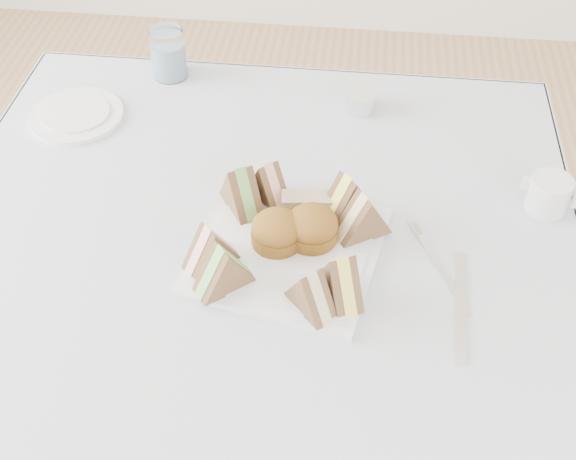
# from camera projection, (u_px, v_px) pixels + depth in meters

# --- Properties ---
(table) EXTENTS (0.90, 0.90, 0.74)m
(table) POSITION_uv_depth(u_px,v_px,m) (258.00, 385.00, 1.37)
(table) COLOR brown
(table) RESTS_ON floor
(tablecloth) EXTENTS (1.02, 1.02, 0.01)m
(tablecloth) POSITION_uv_depth(u_px,v_px,m) (251.00, 251.00, 1.11)
(tablecloth) COLOR silver
(tablecloth) RESTS_ON table
(serving_plate) EXTENTS (0.31, 0.31, 0.01)m
(serving_plate) POSITION_uv_depth(u_px,v_px,m) (288.00, 250.00, 1.09)
(serving_plate) COLOR silver
(serving_plate) RESTS_ON tablecloth
(sandwich_fl_a) EXTENTS (0.09, 0.08, 0.07)m
(sandwich_fl_a) POSITION_uv_depth(u_px,v_px,m) (210.00, 246.00, 1.04)
(sandwich_fl_a) COLOR brown
(sandwich_fl_a) RESTS_ON serving_plate
(sandwich_fl_b) EXTENTS (0.09, 0.09, 0.08)m
(sandwich_fl_b) POSITION_uv_depth(u_px,v_px,m) (223.00, 267.00, 1.01)
(sandwich_fl_b) COLOR brown
(sandwich_fl_b) RESTS_ON serving_plate
(sandwich_fr_a) EXTENTS (0.07, 0.10, 0.08)m
(sandwich_fr_a) POSITION_uv_depth(u_px,v_px,m) (341.00, 276.00, 1.00)
(sandwich_fr_a) COLOR brown
(sandwich_fr_a) RESTS_ON serving_plate
(sandwich_fr_b) EXTENTS (0.08, 0.08, 0.07)m
(sandwich_fr_b) POSITION_uv_depth(u_px,v_px,m) (311.00, 290.00, 0.98)
(sandwich_fr_b) COLOR brown
(sandwich_fr_b) RESTS_ON serving_plate
(sandwich_bl_a) EXTENTS (0.08, 0.10, 0.08)m
(sandwich_bl_a) POSITION_uv_depth(u_px,v_px,m) (241.00, 188.00, 1.12)
(sandwich_bl_a) COLOR brown
(sandwich_bl_a) RESTS_ON serving_plate
(sandwich_bl_b) EXTENTS (0.08, 0.08, 0.07)m
(sandwich_bl_b) POSITION_uv_depth(u_px,v_px,m) (268.00, 181.00, 1.14)
(sandwich_bl_b) COLOR brown
(sandwich_bl_b) RESTS_ON serving_plate
(sandwich_br_a) EXTENTS (0.10, 0.08, 0.08)m
(sandwich_br_a) POSITION_uv_depth(u_px,v_px,m) (363.00, 215.00, 1.08)
(sandwich_br_a) COLOR brown
(sandwich_br_a) RESTS_ON serving_plate
(sandwich_br_b) EXTENTS (0.09, 0.09, 0.08)m
(sandwich_br_b) POSITION_uv_depth(u_px,v_px,m) (347.00, 196.00, 1.11)
(sandwich_br_b) COLOR brown
(sandwich_br_b) RESTS_ON serving_plate
(scone_left) EXTENTS (0.09, 0.09, 0.05)m
(scone_left) POSITION_uv_depth(u_px,v_px,m) (277.00, 230.00, 1.08)
(scone_left) COLOR brown
(scone_left) RESTS_ON serving_plate
(scone_right) EXTENTS (0.09, 0.09, 0.05)m
(scone_right) POSITION_uv_depth(u_px,v_px,m) (312.00, 226.00, 1.08)
(scone_right) COLOR brown
(scone_right) RESTS_ON serving_plate
(pastry_slice) EXTENTS (0.08, 0.04, 0.04)m
(pastry_slice) POSITION_uv_depth(u_px,v_px,m) (307.00, 205.00, 1.13)
(pastry_slice) COLOR tan
(pastry_slice) RESTS_ON serving_plate
(side_plate) EXTENTS (0.22, 0.22, 0.01)m
(side_plate) POSITION_uv_depth(u_px,v_px,m) (76.00, 116.00, 1.34)
(side_plate) COLOR silver
(side_plate) RESTS_ON tablecloth
(water_glass) EXTENTS (0.07, 0.07, 0.10)m
(water_glass) POSITION_uv_depth(u_px,v_px,m) (168.00, 53.00, 1.40)
(water_glass) COLOR white
(water_glass) RESTS_ON tablecloth
(tea_strainer) EXTENTS (0.09, 0.09, 0.04)m
(tea_strainer) POSITION_uv_depth(u_px,v_px,m) (361.00, 101.00, 1.35)
(tea_strainer) COLOR silver
(tea_strainer) RESTS_ON tablecloth
(knife) EXTENTS (0.03, 0.20, 0.00)m
(knife) POSITION_uv_depth(u_px,v_px,m) (461.00, 306.00, 1.02)
(knife) COLOR silver
(knife) RESTS_ON tablecloth
(fork) EXTENTS (0.07, 0.15, 0.00)m
(fork) POSITION_uv_depth(u_px,v_px,m) (443.00, 274.00, 1.07)
(fork) COLOR silver
(fork) RESTS_ON tablecloth
(creamer_jug) EXTENTS (0.08, 0.08, 0.06)m
(creamer_jug) POSITION_uv_depth(u_px,v_px,m) (549.00, 194.00, 1.15)
(creamer_jug) COLOR silver
(creamer_jug) RESTS_ON tablecloth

